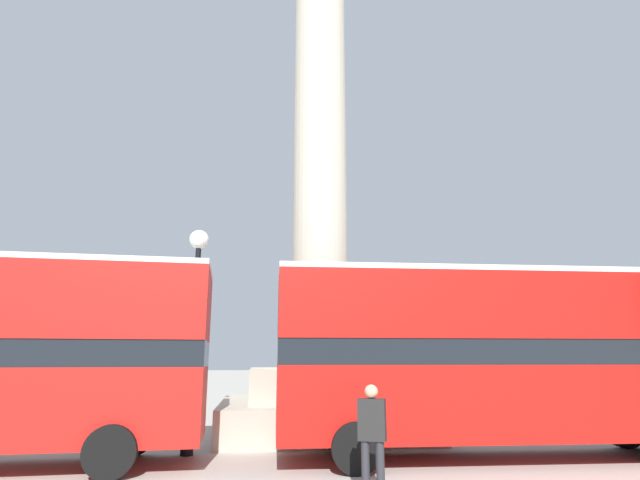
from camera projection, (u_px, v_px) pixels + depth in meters
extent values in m
plane|color=#ADA89E|center=(320.00, 433.00, 15.39)|extent=(200.00, 200.00, 0.00)
cube|color=#BCB29E|center=(320.00, 417.00, 15.50)|extent=(6.09, 6.09, 0.97)
cube|color=#BCB29E|center=(320.00, 384.00, 15.73)|extent=(4.38, 4.38, 0.97)
cylinder|color=#BCB29E|center=(320.00, 125.00, 17.82)|extent=(1.84, 1.84, 16.89)
cube|color=#B7140F|center=(504.00, 400.00, 11.58)|extent=(10.64, 2.78, 1.60)
cube|color=black|center=(501.00, 352.00, 11.83)|extent=(10.64, 2.74, 0.55)
cube|color=#B7140F|center=(497.00, 309.00, 12.07)|extent=(10.64, 2.78, 1.49)
cube|color=silver|center=(494.00, 276.00, 12.26)|extent=(10.64, 2.78, 0.12)
cylinder|color=black|center=(624.00, 428.00, 12.89)|extent=(1.01, 0.33, 1.00)
cylinder|color=black|center=(340.00, 431.00, 12.25)|extent=(1.01, 0.33, 1.00)
cylinder|color=black|center=(356.00, 448.00, 9.89)|extent=(1.01, 0.33, 1.00)
cylinder|color=black|center=(134.00, 433.00, 11.85)|extent=(1.01, 0.35, 1.00)
cylinder|color=black|center=(110.00, 452.00, 9.49)|extent=(1.01, 0.35, 1.00)
cube|color=#BCB29E|center=(89.00, 381.00, 19.99)|extent=(4.06, 3.01, 2.76)
ellipsoid|color=brown|center=(96.00, 307.00, 20.68)|extent=(2.33, 1.13, 0.99)
cone|color=brown|center=(124.00, 297.00, 20.85)|extent=(0.99, 0.60, 1.05)
cylinder|color=brown|center=(99.00, 285.00, 20.90)|extent=(0.36, 0.36, 0.90)
sphere|color=brown|center=(100.00, 271.00, 21.04)|extent=(0.28, 0.28, 0.28)
cylinder|color=brown|center=(114.00, 333.00, 20.75)|extent=(0.20, 0.20, 1.07)
cylinder|color=brown|center=(109.00, 332.00, 20.22)|extent=(0.20, 0.20, 1.07)
cylinder|color=brown|center=(78.00, 333.00, 20.66)|extent=(0.20, 0.20, 1.07)
cylinder|color=brown|center=(73.00, 332.00, 20.13)|extent=(0.20, 0.20, 1.07)
cylinder|color=black|center=(187.00, 447.00, 11.84)|extent=(0.31, 0.31, 0.40)
cylinder|color=black|center=(193.00, 347.00, 12.38)|extent=(0.14, 0.14, 5.01)
sphere|color=white|center=(199.00, 240.00, 13.02)|extent=(0.50, 0.50, 0.50)
cylinder|color=#28282D|center=(366.00, 468.00, 8.37)|extent=(0.14, 0.14, 0.87)
cylinder|color=#28282D|center=(380.00, 469.00, 8.30)|extent=(0.14, 0.14, 0.87)
cube|color=black|center=(372.00, 420.00, 8.52)|extent=(0.51, 0.36, 0.69)
sphere|color=tan|center=(371.00, 391.00, 8.63)|extent=(0.23, 0.23, 0.23)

